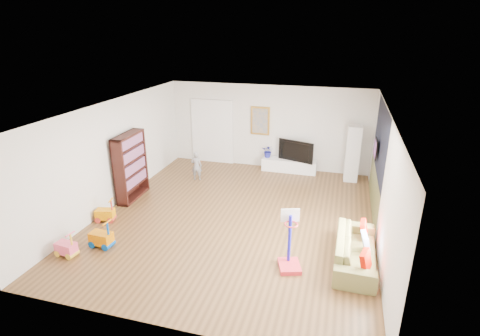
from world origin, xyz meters
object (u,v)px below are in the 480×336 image
(bookshelf, at_px, (131,167))
(sofa, at_px, (356,250))
(media_console, at_px, (289,165))
(basketball_hoop, at_px, (291,241))

(bookshelf, distance_m, sofa, 6.05)
(media_console, xyz_separation_m, sofa, (2.01, -4.64, 0.08))
(bookshelf, height_order, basketball_hoop, bookshelf)
(media_console, height_order, bookshelf, bookshelf)
(bookshelf, height_order, sofa, bookshelf)
(media_console, distance_m, basketball_hoop, 5.26)
(bookshelf, bearing_deg, media_console, 37.35)
(basketball_hoop, bearing_deg, sofa, 6.29)
(basketball_hoop, bearing_deg, media_console, 80.84)
(sofa, bearing_deg, media_console, 24.64)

